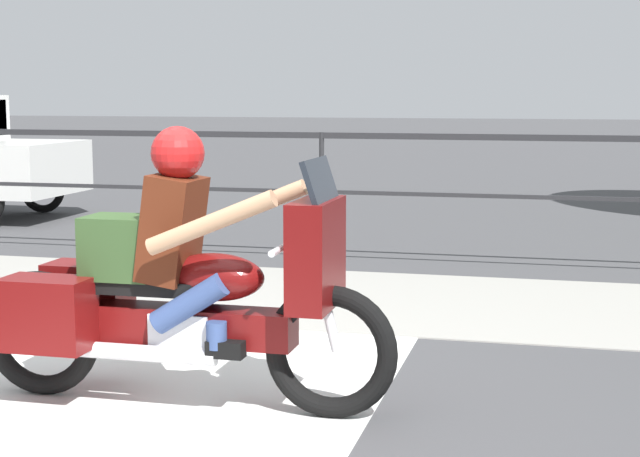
{
  "coord_description": "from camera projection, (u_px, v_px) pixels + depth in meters",
  "views": [
    {
      "loc": [
        2.34,
        -4.51,
        1.73
      ],
      "look_at": [
        0.73,
        2.01,
        0.79
      ],
      "focal_mm": 55.0,
      "sensor_mm": 36.0,
      "label": 1
    }
  ],
  "objects": [
    {
      "name": "fence_railing",
      "position": [
        322.0,
        161.0,
        9.81
      ],
      "size": [
        36.0,
        0.05,
        1.33
      ],
      "color": "#232326",
      "rests_on": "ground"
    },
    {
      "name": "sidewalk_band",
      "position": [
        277.0,
        294.0,
        8.4
      ],
      "size": [
        44.0,
        2.4,
        0.01
      ],
      "primitive_type": "cube",
      "color": "#99968E",
      "rests_on": "ground"
    },
    {
      "name": "crosswalk_band",
      "position": [
        69.0,
        436.0,
        4.95
      ],
      "size": [
        2.86,
        6.0,
        0.01
      ],
      "primitive_type": "cube",
      "color": "silver",
      "rests_on": "ground"
    },
    {
      "name": "motorcycle",
      "position": [
        173.0,
        286.0,
        5.35
      ],
      "size": [
        2.42,
        0.76,
        1.55
      ],
      "rotation": [
        0.0,
        0.0,
        -0.03
      ],
      "color": "black",
      "rests_on": "ground"
    },
    {
      "name": "ground_plane",
      "position": [
        93.0,
        424.0,
        5.13
      ],
      "size": [
        120.0,
        120.0,
        0.0
      ],
      "primitive_type": "plane",
      "color": "#424244"
    }
  ]
}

